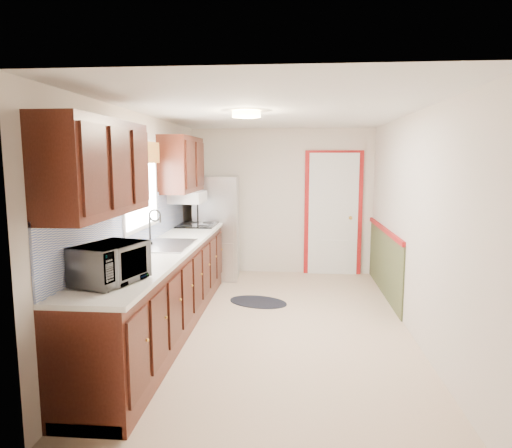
# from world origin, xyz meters

# --- Properties ---
(room_shell) EXTENTS (3.20, 5.20, 2.52)m
(room_shell) POSITION_xyz_m (0.00, 0.00, 1.20)
(room_shell) COLOR #C7AA8C
(room_shell) RESTS_ON ground
(kitchen_run) EXTENTS (0.63, 4.00, 2.20)m
(kitchen_run) POSITION_xyz_m (-1.24, -0.29, 0.81)
(kitchen_run) COLOR #38140C
(kitchen_run) RESTS_ON ground
(back_wall_trim) EXTENTS (1.12, 2.30, 2.08)m
(back_wall_trim) POSITION_xyz_m (0.99, 2.21, 0.89)
(back_wall_trim) COLOR maroon
(back_wall_trim) RESTS_ON ground
(ceiling_fixture) EXTENTS (0.30, 0.30, 0.06)m
(ceiling_fixture) POSITION_xyz_m (-0.30, -0.20, 2.36)
(ceiling_fixture) COLOR #FFD88C
(ceiling_fixture) RESTS_ON room_shell
(microwave) EXTENTS (0.45, 0.62, 0.37)m
(microwave) POSITION_xyz_m (-1.20, -1.73, 1.13)
(microwave) COLOR white
(microwave) RESTS_ON kitchen_run
(refrigerator) EXTENTS (0.72, 0.71, 1.63)m
(refrigerator) POSITION_xyz_m (-1.02, 2.05, 0.82)
(refrigerator) COLOR #B7B7BC
(refrigerator) RESTS_ON ground
(rug) EXTENTS (0.92, 0.75, 0.01)m
(rug) POSITION_xyz_m (-0.25, 0.79, 0.01)
(rug) COLOR black
(rug) RESTS_ON ground
(cooktop) EXTENTS (0.53, 0.64, 0.02)m
(cooktop) POSITION_xyz_m (-1.19, 1.40, 0.95)
(cooktop) COLOR black
(cooktop) RESTS_ON kitchen_run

